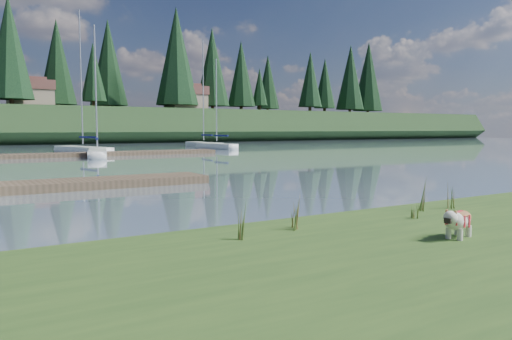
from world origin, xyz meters
TOP-DOWN VIEW (x-y plane):
  - ground at (0.00, 30.00)m, footprint 200.00×200.00m
  - bank at (0.00, -6.00)m, footprint 60.00×9.00m
  - bulldog at (2.39, -4.48)m, footprint 0.84×0.47m
  - dock_far at (2.00, 30.00)m, footprint 26.00×2.20m
  - sailboat_bg_2 at (4.90, 28.70)m, footprint 2.84×6.53m
  - sailboat_bg_3 at (5.08, 35.77)m, footprint 3.76×8.57m
  - sailboat_bg_4 at (19.15, 37.43)m, footprint 2.40×6.39m
  - sailboat_bg_5 at (20.25, 42.71)m, footprint 2.29×8.63m
  - weed_0 at (0.54, -2.55)m, footprint 0.17×0.14m
  - weed_1 at (0.61, -2.35)m, footprint 0.17×0.14m
  - weed_2 at (4.10, -2.35)m, footprint 0.17×0.14m
  - weed_3 at (-0.73, -2.69)m, footprint 0.17×0.14m
  - weed_4 at (3.21, -2.85)m, footprint 0.17×0.14m
  - weed_5 at (4.94, -2.46)m, footprint 0.17×0.14m
  - mud_lip at (0.00, -1.60)m, footprint 60.00×0.50m
  - conifer_4 at (3.00, 66.00)m, footprint 6.16×6.16m
  - conifer_5 at (15.00, 70.00)m, footprint 3.96×3.96m
  - conifer_6 at (28.00, 68.00)m, footprint 7.04×7.04m
  - conifer_7 at (42.00, 71.00)m, footprint 5.28×5.28m
  - conifer_8 at (55.00, 67.00)m, footprint 4.62×4.62m
  - conifer_9 at (68.00, 70.00)m, footprint 5.94×5.94m
  - house_1 at (6.00, 71.00)m, footprint 6.30×5.30m
  - house_2 at (30.00, 69.00)m, footprint 6.30×5.30m

SIDE VIEW (x-z plane):
  - ground at x=0.00m, z-range 0.00..0.00m
  - mud_lip at x=0.00m, z-range 0.00..0.14m
  - dock_far at x=2.00m, z-range 0.00..0.30m
  - bank at x=0.00m, z-range 0.00..0.35m
  - sailboat_bg_5 at x=20.25m, z-range -5.75..6.38m
  - sailboat_bg_3 at x=5.08m, z-range -5.84..6.49m
  - sailboat_bg_4 at x=19.15m, z-range -4.39..5.05m
  - sailboat_bg_2 at x=4.90m, z-range -4.58..5.24m
  - weed_4 at x=3.21m, z-range 0.32..0.73m
  - weed_1 at x=0.61m, z-range 0.30..0.88m
  - weed_3 at x=-0.73m, z-range 0.30..0.92m
  - weed_5 at x=4.94m, z-range 0.30..0.95m
  - weed_0 at x=0.54m, z-range 0.30..0.96m
  - bulldog at x=2.39m, z-range 0.41..0.91m
  - weed_2 at x=4.10m, z-range 0.29..1.03m
  - house_1 at x=6.00m, z-range 4.99..9.64m
  - house_2 at x=30.00m, z-range 4.99..9.64m
  - conifer_5 at x=15.00m, z-range 5.65..16.00m
  - conifer_8 at x=55.00m, z-range 5.62..17.40m
  - conifer_7 at x=42.00m, z-range 5.59..18.79m
  - conifer_9 at x=68.00m, z-range 5.55..20.18m
  - conifer_4 at x=3.00m, z-range 5.54..20.64m
  - conifer_6 at x=28.00m, z-range 5.49..22.49m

